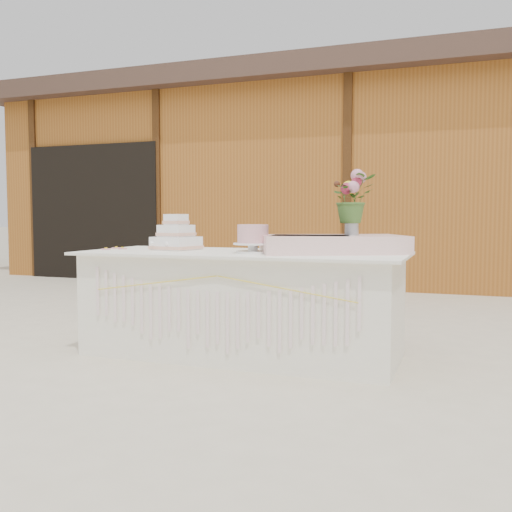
{
  "coord_description": "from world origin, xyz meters",
  "views": [
    {
      "loc": [
        1.54,
        -3.92,
        1.03
      ],
      "look_at": [
        0.0,
        0.3,
        0.72
      ],
      "focal_mm": 40.0,
      "sensor_mm": 36.0,
      "label": 1
    }
  ],
  "objects": [
    {
      "name": "pink_cake_stand",
      "position": [
        0.12,
        -0.09,
        0.88
      ],
      "size": [
        0.28,
        0.28,
        0.2
      ],
      "color": "white",
      "rests_on": "cake_table"
    },
    {
      "name": "wedding_cake",
      "position": [
        -0.59,
        0.08,
        0.87
      ],
      "size": [
        0.37,
        0.37,
        0.28
      ],
      "rotation": [
        0.0,
        0.0,
        -0.19
      ],
      "color": "white",
      "rests_on": "cake_table"
    },
    {
      "name": "ground",
      "position": [
        0.0,
        0.0,
        0.0
      ],
      "size": [
        80.0,
        80.0,
        0.0
      ],
      "primitive_type": "plane",
      "color": "beige",
      "rests_on": "ground"
    },
    {
      "name": "satin_runner",
      "position": [
        0.65,
        0.12,
        0.83
      ],
      "size": [
        1.16,
        0.95,
        0.13
      ],
      "primitive_type": "cube",
      "rotation": [
        0.0,
        0.0,
        0.43
      ],
      "color": "#FCD4CB",
      "rests_on": "cake_table"
    },
    {
      "name": "flower_vase",
      "position": [
        0.78,
        0.17,
        0.97
      ],
      "size": [
        0.1,
        0.1,
        0.14
      ],
      "primitive_type": "cylinder",
      "color": "#BBBBC0",
      "rests_on": "satin_runner"
    },
    {
      "name": "loose_flowers",
      "position": [
        -1.06,
        0.04,
        0.78
      ],
      "size": [
        0.22,
        0.38,
        0.02
      ],
      "primitive_type": null,
      "rotation": [
        0.0,
        0.0,
        0.21
      ],
      "color": "pink",
      "rests_on": "cake_table"
    },
    {
      "name": "cake_table",
      "position": [
        0.0,
        -0.0,
        0.39
      ],
      "size": [
        2.4,
        1.0,
        0.77
      ],
      "color": "white",
      "rests_on": "ground"
    },
    {
      "name": "bouquet",
      "position": [
        0.78,
        0.17,
        1.21
      ],
      "size": [
        0.42,
        0.41,
        0.35
      ],
      "primitive_type": "imported",
      "rotation": [
        0.0,
        0.0,
        0.7
      ],
      "color": "#3E6628",
      "rests_on": "flower_vase"
    },
    {
      "name": "barn",
      "position": [
        -0.01,
        5.99,
        1.68
      ],
      "size": [
        12.6,
        4.6,
        3.3
      ],
      "color": "#94581F",
      "rests_on": "ground"
    }
  ]
}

